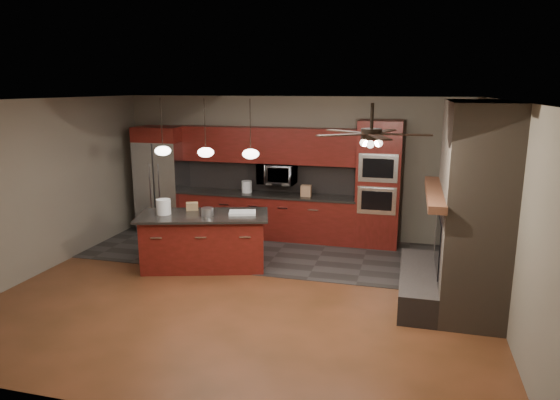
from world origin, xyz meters
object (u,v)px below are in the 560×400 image
(paint_can, at_px, (207,212))
(white_bucket, at_px, (164,207))
(cardboard_box, at_px, (192,206))
(microwave, at_px, (277,174))
(refrigerator, at_px, (162,179))
(counter_bucket, at_px, (247,187))
(oven_tower, at_px, (378,185))
(counter_box, at_px, (306,191))
(kitchen_island, at_px, (204,241))
(paint_tray, at_px, (242,213))

(paint_can, bearing_deg, white_bucket, -173.15)
(white_bucket, distance_m, cardboard_box, 0.52)
(microwave, relative_size, refrigerator, 0.33)
(cardboard_box, xyz_separation_m, counter_bucket, (0.42, 1.70, 0.03))
(oven_tower, bearing_deg, cardboard_box, -150.68)
(counter_box, bearing_deg, kitchen_island, -127.40)
(cardboard_box, bearing_deg, counter_bucket, 51.76)
(kitchen_island, height_order, counter_bucket, counter_bucket)
(refrigerator, height_order, paint_can, refrigerator)
(oven_tower, height_order, paint_can, oven_tower)
(kitchen_island, relative_size, paint_can, 11.51)
(counter_box, bearing_deg, paint_can, -124.19)
(paint_tray, bearing_deg, white_bucket, 178.61)
(oven_tower, bearing_deg, counter_bucket, 179.84)
(white_bucket, xyz_separation_m, paint_can, (0.74, 0.09, -0.06))
(kitchen_island, height_order, paint_can, paint_can)
(counter_bucket, bearing_deg, paint_tray, -73.85)
(white_bucket, height_order, paint_can, white_bucket)
(refrigerator, distance_m, kitchen_island, 2.60)
(oven_tower, xyz_separation_m, refrigerator, (-4.42, -0.07, -0.10))
(microwave, xyz_separation_m, counter_bucket, (-0.62, -0.05, -0.28))
(cardboard_box, bearing_deg, oven_tower, 4.88)
(white_bucket, relative_size, counter_bucket, 1.08)
(refrigerator, bearing_deg, cardboard_box, -48.98)
(oven_tower, bearing_deg, refrigerator, -179.04)
(kitchen_island, distance_m, counter_box, 2.38)
(cardboard_box, xyz_separation_m, counter_box, (1.64, 1.65, 0.02))
(microwave, xyz_separation_m, refrigerator, (-2.44, -0.13, -0.21))
(oven_tower, xyz_separation_m, paint_tray, (-2.09, -1.74, -0.25))
(oven_tower, bearing_deg, paint_tray, -140.18)
(microwave, xyz_separation_m, white_bucket, (-1.36, -2.15, -0.25))
(paint_can, bearing_deg, counter_box, 57.78)
(microwave, height_order, counter_bucket, microwave)
(cardboard_box, bearing_deg, microwave, 34.89)
(kitchen_island, xyz_separation_m, paint_tray, (0.62, 0.19, 0.48))
(refrigerator, bearing_deg, paint_tray, -35.58)
(microwave, bearing_deg, paint_can, -106.93)
(counter_box, bearing_deg, counter_bucket, 175.70)
(oven_tower, relative_size, counter_box, 10.96)
(refrigerator, xyz_separation_m, kitchen_island, (1.71, -1.85, -0.63))
(kitchen_island, distance_m, cardboard_box, 0.65)
(microwave, xyz_separation_m, paint_tray, (-0.11, -1.80, -0.36))
(paint_can, height_order, counter_box, counter_box)
(white_bucket, xyz_separation_m, counter_bucket, (0.74, 2.10, -0.03))
(paint_can, distance_m, cardboard_box, 0.51)
(counter_bucket, bearing_deg, microwave, 4.61)
(microwave, bearing_deg, oven_tower, -1.66)
(paint_can, bearing_deg, oven_tower, 37.56)
(microwave, height_order, white_bucket, microwave)
(oven_tower, bearing_deg, kitchen_island, -144.55)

